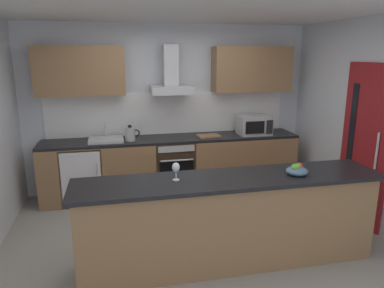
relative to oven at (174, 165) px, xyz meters
The scene contains 18 objects.
ground 1.56m from the oven, 90.02° to the right, with size 5.46×4.67×0.02m, color gray.
ceiling 2.61m from the oven, 90.02° to the right, with size 5.46×4.67×0.02m, color white.
wall_back 0.93m from the oven, 90.09° to the left, with size 5.46×0.12×2.60m, color silver.
wall_right 2.86m from the oven, 33.00° to the right, with size 0.12×4.67×2.60m, color silver.
backsplash_tile 0.84m from the oven, 90.11° to the left, with size 3.79×0.02×0.66m, color white.
counter_back 0.03m from the oven, 91.35° to the left, with size 3.92×0.60×0.90m.
counter_island 2.06m from the oven, 83.33° to the right, with size 3.13×0.64×0.95m.
upper_cabinets 1.46m from the oven, 90.20° to the left, with size 3.87×0.32×0.70m.
side_door 2.70m from the oven, 33.15° to the right, with size 0.08×0.85×2.05m.
oven is the anchor object (origin of this frame).
refrigerator 1.36m from the oven, behind, with size 0.58×0.60×0.85m.
microwave 1.43m from the oven, ahead, with size 0.50×0.38×0.30m.
sink 1.10m from the oven, behind, with size 0.50×0.40×0.26m.
kettle 0.85m from the oven, behind, with size 0.29×0.15×0.24m.
range_hood 1.33m from the oven, 90.00° to the left, with size 0.62×0.45×0.72m.
wine_glass 2.12m from the oven, 98.74° to the right, with size 0.08×0.08×0.18m.
fruit_bowl 2.36m from the oven, 66.29° to the right, with size 0.22×0.22×0.13m.
chopping_board 0.71m from the oven, ahead, with size 0.34×0.22×0.02m, color #9E7247.
Camera 1 is at (-0.87, -3.78, 2.15)m, focal length 33.52 mm.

